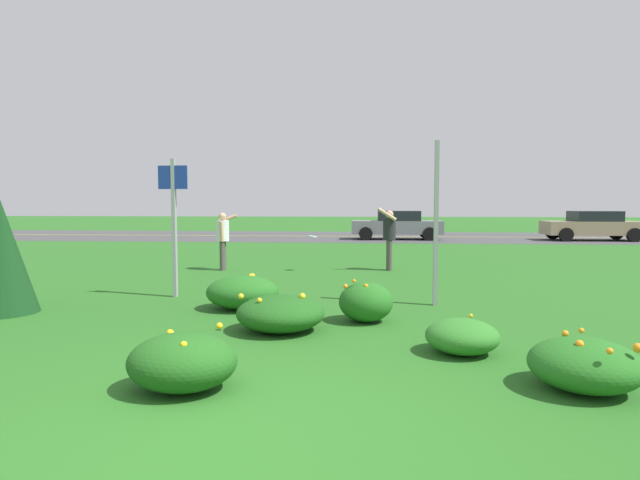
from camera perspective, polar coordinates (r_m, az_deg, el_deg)
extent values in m
plane|color=#26601E|center=(16.35, 1.23, -2.29)|extent=(120.00, 120.00, 0.00)
cube|color=#424244|center=(28.89, 2.95, 0.40)|extent=(120.00, 9.93, 0.01)
cube|color=yellow|center=(28.89, 2.95, 0.41)|extent=(120.00, 0.16, 0.00)
ellipsoid|color=#2D7526|center=(6.48, 15.30, -10.14)|extent=(0.86, 0.84, 0.41)
sphere|color=gold|center=(6.41, 13.72, -9.79)|extent=(0.06, 0.06, 0.06)
sphere|color=gold|center=(6.83, 16.20, -7.98)|extent=(0.05, 0.05, 0.05)
sphere|color=gold|center=(6.29, 16.42, -9.44)|extent=(0.09, 0.09, 0.09)
sphere|color=gold|center=(6.30, 15.61, -9.84)|extent=(0.08, 0.08, 0.08)
sphere|color=gold|center=(6.29, 14.48, -10.09)|extent=(0.07, 0.07, 0.07)
ellipsoid|color=#23661E|center=(5.66, 27.01, -12.06)|extent=(1.03, 1.00, 0.49)
sphere|color=orange|center=(5.81, 25.28, -9.25)|extent=(0.07, 0.07, 0.07)
sphere|color=orange|center=(5.58, 28.10, -12.06)|extent=(0.09, 0.09, 0.09)
sphere|color=orange|center=(5.91, 26.72, -8.86)|extent=(0.05, 0.05, 0.05)
sphere|color=orange|center=(5.50, 31.49, -10.06)|extent=(0.09, 0.09, 0.09)
sphere|color=orange|center=(5.22, 29.16, -10.58)|extent=(0.06, 0.06, 0.06)
sphere|color=orange|center=(5.72, 31.07, -10.89)|extent=(0.07, 0.07, 0.07)
sphere|color=orange|center=(5.44, 26.56, -10.17)|extent=(0.08, 0.08, 0.08)
ellipsoid|color=#1E5619|center=(5.23, -14.83, -12.79)|extent=(1.04, 0.89, 0.54)
sphere|color=yellow|center=(5.61, -13.54, -10.28)|extent=(0.09, 0.09, 0.09)
sphere|color=yellow|center=(5.23, -17.67, -11.65)|extent=(0.06, 0.06, 0.06)
sphere|color=yellow|center=(5.46, -10.96, -9.22)|extent=(0.07, 0.07, 0.07)
sphere|color=yellow|center=(5.55, -16.10, -9.76)|extent=(0.07, 0.07, 0.07)
sphere|color=yellow|center=(4.95, -14.71, -11.02)|extent=(0.06, 0.06, 0.06)
ellipsoid|color=#1E5619|center=(7.34, -4.35, -8.01)|extent=(1.23, 1.19, 0.50)
sphere|color=yellow|center=(7.69, -4.58, -6.81)|extent=(0.08, 0.08, 0.08)
sphere|color=yellow|center=(7.84, -3.46, -6.27)|extent=(0.07, 0.07, 0.07)
sphere|color=yellow|center=(7.08, -6.63, -6.58)|extent=(0.07, 0.07, 0.07)
sphere|color=yellow|center=(7.05, -5.46, -8.15)|extent=(0.09, 0.09, 0.09)
sphere|color=yellow|center=(7.27, -1.94, -6.18)|extent=(0.09, 0.09, 0.09)
sphere|color=yellow|center=(7.28, -8.65, -6.12)|extent=(0.08, 0.08, 0.08)
ellipsoid|color=#23661E|center=(7.90, 5.05, -6.78)|extent=(0.82, 0.79, 0.60)
sphere|color=orange|center=(7.69, 5.05, -5.04)|extent=(0.07, 0.07, 0.07)
sphere|color=orange|center=(7.85, 3.61, -6.57)|extent=(0.06, 0.06, 0.06)
sphere|color=orange|center=(8.06, 4.31, -5.90)|extent=(0.09, 0.09, 0.09)
sphere|color=orange|center=(7.77, 3.76, -4.51)|extent=(0.05, 0.05, 0.05)
sphere|color=orange|center=(8.17, 6.02, -6.05)|extent=(0.05, 0.05, 0.05)
sphere|color=orange|center=(7.67, 2.81, -5.09)|extent=(0.07, 0.07, 0.07)
sphere|color=orange|center=(7.61, 4.65, -5.84)|extent=(0.05, 0.05, 0.05)
ellipsoid|color=#23661E|center=(8.92, -8.49, -5.69)|extent=(1.23, 1.06, 0.57)
sphere|color=gold|center=(9.09, -7.39, -3.92)|extent=(0.09, 0.09, 0.09)
sphere|color=gold|center=(9.03, -7.40, -5.24)|extent=(0.06, 0.06, 0.06)
sphere|color=gold|center=(8.96, -7.61, -3.91)|extent=(0.08, 0.08, 0.08)
sphere|color=gold|center=(9.30, -7.89, -4.90)|extent=(0.06, 0.06, 0.06)
cube|color=#93969B|center=(10.25, -15.68, 1.24)|extent=(0.07, 0.10, 2.62)
cube|color=navy|center=(10.22, -15.84, 6.63)|extent=(0.56, 0.03, 0.44)
cube|color=#93969B|center=(9.25, 12.60, 1.76)|extent=(0.07, 0.10, 2.86)
cone|color=#143D19|center=(9.84, -31.54, -1.42)|extent=(1.08, 1.08, 1.90)
cylinder|color=silver|center=(14.20, -10.62, 1.02)|extent=(0.34, 0.34, 0.56)
sphere|color=tan|center=(14.19, -10.64, 2.54)|extent=(0.21, 0.21, 0.21)
cylinder|color=#4C4742|center=(14.33, -10.52, -1.65)|extent=(0.14, 0.14, 0.79)
cylinder|color=#4C4742|center=(14.16, -10.66, -1.71)|extent=(0.14, 0.14, 0.79)
cylinder|color=tan|center=(14.36, -10.10, 2.33)|extent=(0.53, 0.13, 0.25)
cylinder|color=tan|center=(14.00, -10.70, 0.90)|extent=(0.12, 0.10, 0.53)
cylinder|color=#232328|center=(14.02, 7.61, 1.21)|extent=(0.34, 0.34, 0.58)
sphere|color=tan|center=(14.01, 7.63, 2.80)|extent=(0.21, 0.21, 0.21)
cylinder|color=#4C4742|center=(13.98, 7.63, -1.68)|extent=(0.14, 0.14, 0.82)
cylinder|color=#4C4742|center=(14.15, 7.55, -1.61)|extent=(0.14, 0.14, 0.82)
cylinder|color=tan|center=(13.80, 7.34, 2.81)|extent=(0.52, 0.13, 0.37)
cylinder|color=tan|center=(14.21, 7.44, 1.17)|extent=(0.12, 0.10, 0.55)
cylinder|color=#ADD6E5|center=(13.72, -0.79, 0.40)|extent=(0.24, 0.24, 0.06)
torus|color=#ADD6E5|center=(13.72, -0.79, 0.37)|extent=(0.24, 0.24, 0.06)
cube|color=#937F60|center=(28.79, 27.65, 1.18)|extent=(4.50, 1.82, 0.66)
cube|color=black|center=(28.81, 27.87, 2.31)|extent=(2.10, 1.64, 0.52)
cylinder|color=black|center=(27.41, 25.35, 0.53)|extent=(0.66, 0.22, 0.66)
cylinder|color=black|center=(29.09, 24.14, 0.73)|extent=(0.66, 0.22, 0.66)
cylinder|color=black|center=(28.63, 31.18, 0.47)|extent=(0.66, 0.22, 0.66)
cylinder|color=black|center=(30.24, 29.70, 0.67)|extent=(0.66, 0.22, 0.66)
cube|color=slate|center=(26.64, 8.38, 1.40)|extent=(4.50, 1.82, 0.66)
cube|color=black|center=(26.63, 8.61, 2.62)|extent=(2.10, 1.64, 0.52)
cylinder|color=black|center=(25.73, 5.04, 0.69)|extent=(0.66, 0.22, 0.66)
cylinder|color=black|center=(27.51, 5.05, 0.90)|extent=(0.66, 0.22, 0.66)
cylinder|color=black|center=(25.91, 11.91, 0.65)|extent=(0.66, 0.22, 0.66)
cylinder|color=black|center=(27.67, 11.48, 0.85)|extent=(0.66, 0.22, 0.66)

